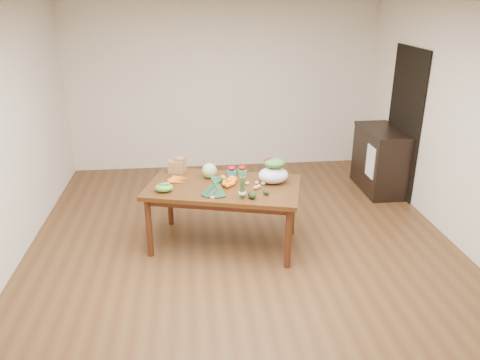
{
  "coord_description": "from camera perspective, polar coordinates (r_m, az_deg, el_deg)",
  "views": [
    {
      "loc": [
        -0.57,
        -4.6,
        2.76
      ],
      "look_at": [
        -0.06,
        0.0,
        0.91
      ],
      "focal_mm": 35.0,
      "sensor_mm": 36.0,
      "label": 1
    }
  ],
  "objects": [
    {
      "name": "doorway_dark",
      "position": [
        7.12,
        19.35,
        6.62
      ],
      "size": [
        0.02,
        1.0,
        2.1
      ],
      "primitive_type": "cube",
      "color": "black",
      "rests_on": "floor"
    },
    {
      "name": "cabinet",
      "position": [
        7.24,
        16.68,
        2.37
      ],
      "size": [
        0.52,
        1.02,
        0.94
      ],
      "primitive_type": "cube",
      "color": "black",
      "rests_on": "floor"
    },
    {
      "name": "potato_b",
      "position": [
        5.16,
        1.96,
        -0.93
      ],
      "size": [
        0.06,
        0.05,
        0.05
      ],
      "primitive_type": "ellipsoid",
      "color": "tan",
      "rests_on": "dining_table"
    },
    {
      "name": "dining_table",
      "position": [
        5.44,
        -1.98,
        -4.3
      ],
      "size": [
        1.89,
        1.36,
        0.75
      ],
      "primitive_type": "cube",
      "rotation": [
        0.0,
        0.0,
        -0.27
      ],
      "color": "#4F2C12",
      "rests_on": "floor"
    },
    {
      "name": "strawberry_basket_b",
      "position": [
        5.58,
        0.24,
        1.12
      ],
      "size": [
        0.12,
        0.12,
        0.09
      ],
      "primitive_type": null,
      "rotation": [
        0.0,
        0.0,
        -0.27
      ],
      "color": "#AF1B0B",
      "rests_on": "dining_table"
    },
    {
      "name": "potato_d",
      "position": [
        5.3,
        2.07,
        -0.34
      ],
      "size": [
        0.05,
        0.04,
        0.04
      ],
      "primitive_type": "ellipsoid",
      "color": "tan",
      "rests_on": "dining_table"
    },
    {
      "name": "potato_e",
      "position": [
        5.2,
        2.32,
        -0.77
      ],
      "size": [
        0.05,
        0.04,
        0.04
      ],
      "primitive_type": "ellipsoid",
      "color": "tan",
      "rests_on": "dining_table"
    },
    {
      "name": "potato_a",
      "position": [
        5.29,
        0.89,
        -0.39
      ],
      "size": [
        0.05,
        0.04,
        0.04
      ],
      "primitive_type": "ellipsoid",
      "color": "tan",
      "rests_on": "dining_table"
    },
    {
      "name": "paper_bag",
      "position": [
        5.7,
        -7.79,
        1.82
      ],
      "size": [
        0.29,
        0.27,
        0.18
      ],
      "primitive_type": null,
      "rotation": [
        0.0,
        0.0,
        -0.27
      ],
      "color": "olive",
      "rests_on": "dining_table"
    },
    {
      "name": "orange_a",
      "position": [
        5.36,
        -2.11,
        0.17
      ],
      "size": [
        0.08,
        0.08,
        0.08
      ],
      "primitive_type": "sphere",
      "color": "orange",
      "rests_on": "dining_table"
    },
    {
      "name": "avocado_b",
      "position": [
        5.03,
        3.2,
        -1.47
      ],
      "size": [
        0.08,
        0.1,
        0.06
      ],
      "primitive_type": "ellipsoid",
      "rotation": [
        0.0,
        0.0,
        0.3
      ],
      "color": "black",
      "rests_on": "dining_table"
    },
    {
      "name": "orange_c",
      "position": [
        5.34,
        -0.72,
        0.06
      ],
      "size": [
        0.08,
        0.08,
        0.08
      ],
      "primitive_type": "sphere",
      "color": "orange",
      "rests_on": "dining_table"
    },
    {
      "name": "floor",
      "position": [
        5.4,
        0.6,
        -9.02
      ],
      "size": [
        6.0,
        6.0,
        0.0
      ],
      "primitive_type": "plane",
      "color": "brown",
      "rests_on": "ground"
    },
    {
      "name": "strawberry_basket_a",
      "position": [
        5.57,
        -1.06,
        1.06
      ],
      "size": [
        0.12,
        0.12,
        0.09
      ],
      "primitive_type": null,
      "rotation": [
        0.0,
        0.0,
        -0.27
      ],
      "color": "red",
      "rests_on": "dining_table"
    },
    {
      "name": "mandarin_cluster",
      "position": [
        5.25,
        -1.34,
        -0.22
      ],
      "size": [
        0.22,
        0.22,
        0.1
      ],
      "primitive_type": null,
      "rotation": [
        0.0,
        0.0,
        -0.27
      ],
      "color": "orange",
      "rests_on": "dining_table"
    },
    {
      "name": "salad_bag",
      "position": [
        5.31,
        4.1,
        0.97
      ],
      "size": [
        0.4,
        0.34,
        0.26
      ],
      "primitive_type": null,
      "rotation": [
        0.0,
        0.0,
        -0.27
      ],
      "color": "white",
      "rests_on": "dining_table"
    },
    {
      "name": "snap_pea_bag",
      "position": [
        5.16,
        -9.26,
        -0.94
      ],
      "size": [
        0.2,
        0.15,
        0.09
      ],
      "primitive_type": "ellipsoid",
      "color": "green",
      "rests_on": "dining_table"
    },
    {
      "name": "dish_towel",
      "position": [
        6.88,
        15.6,
        2.18
      ],
      "size": [
        0.02,
        0.28,
        0.45
      ],
      "primitive_type": "cube",
      "color": "white",
      "rests_on": "cabinet"
    },
    {
      "name": "potato_c",
      "position": [
        5.28,
        2.86,
        -0.4
      ],
      "size": [
        0.05,
        0.04,
        0.04
      ],
      "primitive_type": "ellipsoid",
      "color": "#D9BC7D",
      "rests_on": "dining_table"
    },
    {
      "name": "kale_bunch",
      "position": [
        5.01,
        -3.16,
        -0.97
      ],
      "size": [
        0.41,
        0.47,
        0.16
      ],
      "primitive_type": null,
      "rotation": [
        0.0,
        0.0,
        -0.27
      ],
      "color": "black",
      "rests_on": "dining_table"
    },
    {
      "name": "asparagus_bundle",
      "position": [
        4.9,
        0.27,
        -0.92
      ],
      "size": [
        0.11,
        0.13,
        0.26
      ],
      "primitive_type": null,
      "rotation": [
        0.15,
        0.0,
        -0.27
      ],
      "color": "#527435",
      "rests_on": "dining_table"
    },
    {
      "name": "carrots",
      "position": [
        5.45,
        -7.58,
        0.06
      ],
      "size": [
        0.27,
        0.27,
        0.03
      ],
      "primitive_type": null,
      "rotation": [
        0.0,
        0.0,
        -0.27
      ],
      "color": "orange",
      "rests_on": "dining_table"
    },
    {
      "name": "avocado_a",
      "position": [
        4.93,
        1.47,
        -1.84
      ],
      "size": [
        0.11,
        0.14,
        0.08
      ],
      "primitive_type": "ellipsoid",
      "rotation": [
        0.0,
        0.0,
        0.3
      ],
      "color": "black",
      "rests_on": "dining_table"
    },
    {
      "name": "room_walls",
      "position": [
        4.85,
        0.66,
        4.82
      ],
      "size": [
        5.02,
        6.02,
        2.7
      ],
      "color": "white",
      "rests_on": "floor"
    },
    {
      "name": "orange_b",
      "position": [
        5.37,
        -1.04,
        0.18
      ],
      "size": [
        0.07,
        0.07,
        0.07
      ],
      "primitive_type": "sphere",
      "color": "#F4580E",
      "rests_on": "dining_table"
    },
    {
      "name": "cabbage",
      "position": [
        5.48,
        -3.76,
        1.14
      ],
      "size": [
        0.18,
        0.18,
        0.18
      ],
      "primitive_type": "sphere",
      "color": "#A6C773",
      "rests_on": "dining_table"
    },
    {
      "name": "ceiling",
      "position": [
        4.64,
        0.73,
        20.99
      ],
      "size": [
        5.0,
        6.0,
        0.02
      ],
      "primitive_type": "cube",
      "color": "white",
      "rests_on": "room_walls"
    }
  ]
}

